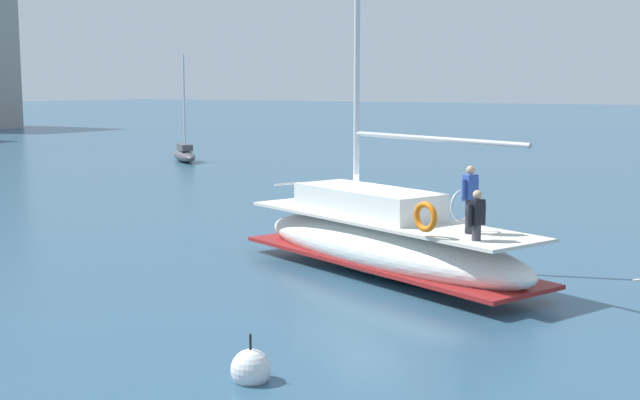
# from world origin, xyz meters

# --- Properties ---
(ground_plane) EXTENTS (400.00, 400.00, 0.00)m
(ground_plane) POSITION_xyz_m (0.00, 0.00, 0.00)
(ground_plane) COLOR #2D516B
(main_sailboat) EXTENTS (5.64, 9.83, 14.37)m
(main_sailboat) POSITION_xyz_m (-0.62, -0.02, 0.92)
(main_sailboat) COLOR white
(main_sailboat) RESTS_ON ground
(moored_sloop_near) EXTENTS (3.62, 4.26, 6.77)m
(moored_sloop_near) POSITION_xyz_m (21.35, 25.95, 0.51)
(moored_sloop_near) COLOR #4C4C51
(moored_sloop_near) RESTS_ON ground
(mooring_buoy) EXTENTS (0.68, 0.68, 0.94)m
(mooring_buoy) POSITION_xyz_m (-8.92, -1.92, 0.20)
(mooring_buoy) COLOR silver
(mooring_buoy) RESTS_ON ground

